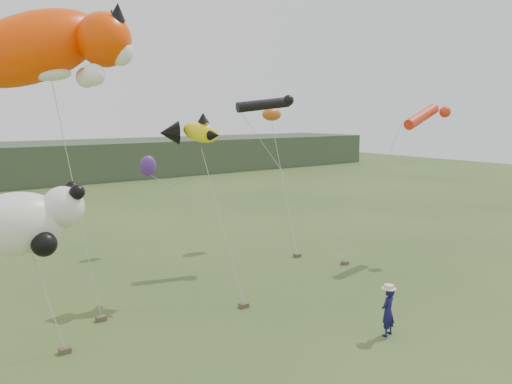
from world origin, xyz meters
TOP-DOWN VIEW (x-y plane):
  - ground at (0.00, 0.00)m, footprint 120.00×120.00m
  - festival_attendant at (1.35, -1.57)m, footprint 0.65×0.49m
  - sandbag_anchors at (-0.67, 4.59)m, footprint 13.56×4.05m
  - cat_kite at (-6.32, 7.05)m, footprint 6.72×3.59m
  - fish_kite at (-1.43, 6.22)m, footprint 2.60×1.68m
  - tube_kites at (7.54, 5.73)m, footprint 9.82×5.26m
  - panda_kite at (-8.08, 4.01)m, footprint 3.24×2.09m
  - misc_kites at (3.12, 11.65)m, footprint 7.64×2.59m

SIDE VIEW (x-z plane):
  - ground at x=0.00m, z-range 0.00..0.00m
  - sandbag_anchors at x=-0.67m, z-range 0.00..0.16m
  - festival_attendant at x=1.35m, z-range 0.00..1.61m
  - panda_kite at x=-8.08m, z-range 2.98..4.99m
  - misc_kites at x=3.12m, z-range 4.03..7.55m
  - fish_kite at x=-1.43m, z-range 5.69..7.03m
  - tube_kites at x=7.54m, z-range 6.39..8.08m
  - cat_kite at x=-6.32m, z-range 7.35..11.30m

